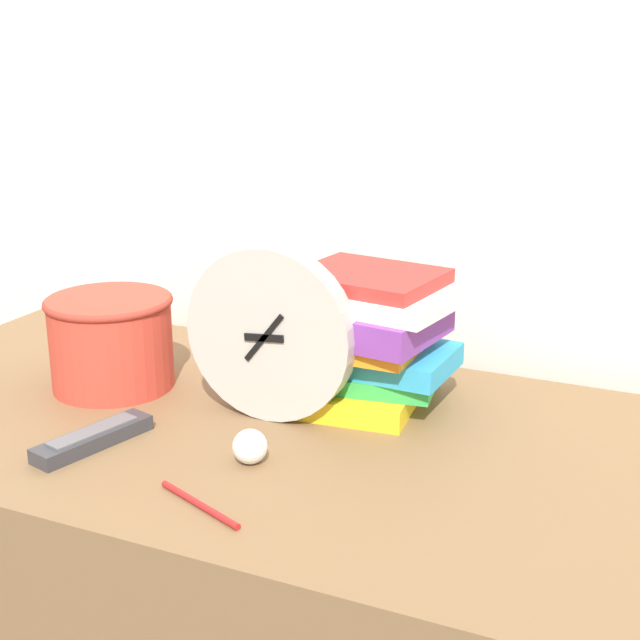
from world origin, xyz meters
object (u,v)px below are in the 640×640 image
(desk_clock, at_px, (270,334))
(crumpled_paper_ball, at_px, (250,447))
(book_stack, at_px, (367,337))
(tv_remote, at_px, (93,438))
(basket, at_px, (111,339))
(pen, at_px, (199,504))

(desk_clock, xyz_separation_m, crumpled_paper_ball, (0.04, -0.14, -0.10))
(crumpled_paper_ball, bearing_deg, book_stack, 75.70)
(tv_remote, bearing_deg, basket, 119.38)
(book_stack, distance_m, tv_remote, 0.40)
(book_stack, distance_m, crumpled_paper_ball, 0.26)
(desk_clock, distance_m, basket, 0.28)
(desk_clock, distance_m, pen, 0.29)
(crumpled_paper_ball, distance_m, pen, 0.12)
(tv_remote, distance_m, crumpled_paper_ball, 0.22)
(crumpled_paper_ball, relative_size, pen, 0.34)
(basket, bearing_deg, book_stack, 14.48)
(tv_remote, height_order, pen, tv_remote)
(desk_clock, height_order, pen, desk_clock)
(basket, height_order, pen, basket)
(tv_remote, bearing_deg, desk_clock, 46.42)
(pen, bearing_deg, tv_remote, 158.96)
(pen, bearing_deg, book_stack, 80.57)
(basket, height_order, tv_remote, basket)
(book_stack, height_order, tv_remote, book_stack)
(basket, distance_m, crumpled_paper_ball, 0.35)
(basket, relative_size, crumpled_paper_ball, 4.32)
(book_stack, height_order, basket, book_stack)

